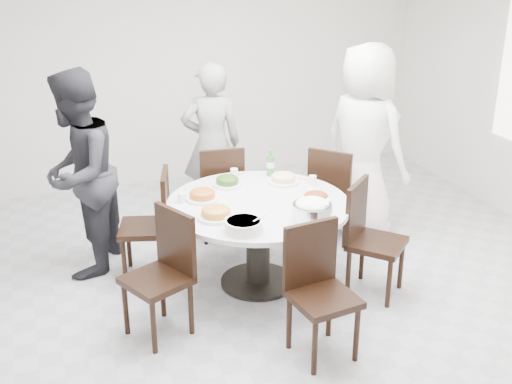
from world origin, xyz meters
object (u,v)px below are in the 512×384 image
object	(u,v)px
rice_bowl	(312,212)
soup_bowl	(243,226)
chair_ne	(335,193)
chair_n	(219,190)
chair_nw	(145,225)
diner_left	(78,175)
beverage_bottle	(271,163)
dining_table	(258,243)
chair_sw	(156,277)
diner_right	(364,142)
chair_se	(377,241)
diner_middle	(212,144)
chair_s	(324,296)

from	to	relation	value
rice_bowl	soup_bowl	world-z (taller)	rice_bowl
chair_ne	chair_n	size ratio (longest dim) A/B	1.00
chair_nw	diner_left	distance (m)	0.70
soup_bowl	diner_left	bearing A→B (deg)	129.91
chair_ne	beverage_bottle	size ratio (longest dim) A/B	3.88
dining_table	chair_n	distance (m)	1.03
chair_sw	diner_right	world-z (taller)	diner_right
chair_se	diner_middle	size ratio (longest dim) A/B	0.58
chair_nw	chair_se	world-z (taller)	same
chair_ne	diner_middle	size ratio (longest dim) A/B	0.58
chair_ne	diner_right	distance (m)	0.56
chair_n	chair_se	world-z (taller)	same
chair_n	diner_left	distance (m)	1.40
dining_table	chair_ne	xyz separation A→B (m)	(1.00, 0.59, 0.10)
chair_n	soup_bowl	distance (m)	1.56
diner_left	diner_middle	bearing A→B (deg)	140.21
chair_s	diner_right	world-z (taller)	diner_right
diner_middle	dining_table	bearing A→B (deg)	97.46
chair_n	chair_s	size ratio (longest dim) A/B	1.00
chair_se	diner_right	bearing A→B (deg)	25.08
diner_right	diner_middle	bearing A→B (deg)	35.16
chair_se	chair_ne	bearing A→B (deg)	39.63
dining_table	chair_ne	distance (m)	1.17
diner_right	rice_bowl	xyz separation A→B (m)	(-1.05, -1.11, -0.12)
chair_sw	beverage_bottle	size ratio (longest dim) A/B	3.88
chair_ne	chair_nw	size ratio (longest dim) A/B	1.00
chair_ne	chair_nw	world-z (taller)	same
soup_bowl	rice_bowl	bearing A→B (deg)	0.85
chair_ne	diner_left	bearing A→B (deg)	41.49
dining_table	rice_bowl	world-z (taller)	rice_bowl
diner_right	beverage_bottle	distance (m)	1.00
chair_nw	chair_n	bearing A→B (deg)	139.66
chair_sw	rice_bowl	distance (m)	1.26
dining_table	chair_n	world-z (taller)	chair_n
chair_sw	diner_left	distance (m)	1.35
dining_table	beverage_bottle	xyz separation A→B (m)	(0.32, 0.55, 0.50)
chair_ne	chair_s	world-z (taller)	same
chair_s	soup_bowl	distance (m)	0.78
chair_n	rice_bowl	distance (m)	1.56
diner_right	diner_left	xyz separation A→B (m)	(-2.65, 0.13, -0.05)
chair_s	diner_middle	xyz separation A→B (m)	(-0.06, 2.50, 0.35)
chair_nw	dining_table	bearing A→B (deg)	77.46
soup_bowl	beverage_bottle	distance (m)	1.20
chair_n	rice_bowl	world-z (taller)	chair_n
chair_nw	rice_bowl	distance (m)	1.50
chair_s	rice_bowl	size ratio (longest dim) A/B	3.13
chair_s	diner_middle	size ratio (longest dim) A/B	0.58
dining_table	diner_right	bearing A→B (deg)	25.80
beverage_bottle	chair_nw	bearing A→B (deg)	-176.00
chair_s	rice_bowl	distance (m)	0.73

